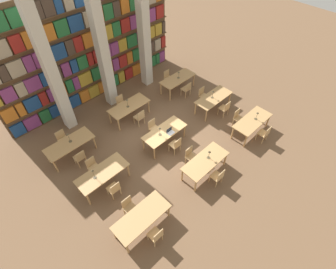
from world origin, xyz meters
The scene contains 41 objects.
ground_plane centered at (0.00, 0.00, 0.00)m, with size 40.00×40.00×0.00m, color brown.
bookshelf_bank centered at (-0.01, 5.08, 2.68)m, with size 9.82×0.35×5.50m.
pillar_left centered at (-2.47, 4.02, 3.00)m, with size 0.47×0.47×6.00m.
pillar_center centered at (0.00, 4.02, 3.00)m, with size 0.47×0.47×6.00m.
pillar_right centered at (2.47, 4.02, 3.00)m, with size 0.47×0.47×6.00m.
reading_table_0 centered at (-3.29, -2.34, 0.69)m, with size 2.03×0.86×0.77m.
chair_0 centered at (-3.29, -3.05, 0.47)m, with size 0.42×0.40×0.88m.
chair_1 centered at (-3.29, -1.62, 0.47)m, with size 0.42×0.40×0.88m.
reading_table_1 centered at (0.03, -2.32, 0.69)m, with size 2.03×0.86×0.77m.
chair_2 centered at (-0.02, -3.04, 0.47)m, with size 0.42×0.40×0.88m.
chair_3 centered at (-0.02, -1.61, 0.47)m, with size 0.42×0.40×0.88m.
desk_lamp_0 centered at (0.23, -2.31, 1.06)m, with size 0.14×0.14×0.42m.
reading_table_2 centered at (3.32, -2.34, 0.69)m, with size 2.03×0.86×0.77m.
chair_4 centered at (3.29, -3.06, 0.47)m, with size 0.42×0.40×0.88m.
chair_5 centered at (3.29, -1.63, 0.47)m, with size 0.42×0.40×0.88m.
desk_lamp_1 centered at (3.49, -2.39, 1.06)m, with size 0.14×0.14×0.42m.
reading_table_3 centered at (-3.22, 0.05, 0.69)m, with size 2.03×0.86×0.77m.
chair_6 centered at (-3.24, -0.66, 0.47)m, with size 0.42×0.40×0.88m.
chair_7 centered at (-3.24, 0.77, 0.47)m, with size 0.42×0.40×0.88m.
desk_lamp_2 centered at (-3.55, 0.05, 1.11)m, with size 0.14×0.14×0.50m.
reading_table_4 centered at (-0.02, -0.03, 0.69)m, with size 2.03×0.86×0.77m.
chair_8 centered at (-0.03, -0.75, 0.47)m, with size 0.42×0.40×0.88m.
chair_9 centered at (-0.03, 0.68, 0.47)m, with size 0.42×0.40×0.88m.
desk_lamp_3 centered at (-0.31, -0.05, 1.07)m, with size 0.14×0.14×0.45m.
laptop centered at (0.10, -0.27, 0.81)m, with size 0.32×0.22×0.21m.
reading_table_5 centered at (3.35, -0.06, 0.69)m, with size 2.03×0.86×0.77m.
chair_10 centered at (3.40, -0.77, 0.47)m, with size 0.42×0.40×0.88m.
chair_11 centered at (3.40, 0.66, 0.47)m, with size 0.42×0.40×0.88m.
desk_lamp_4 centered at (3.26, -0.02, 1.06)m, with size 0.14×0.14×0.43m.
reading_table_6 centered at (-3.36, 2.25, 0.69)m, with size 2.03×0.86×0.77m.
chair_12 centered at (-3.37, 1.54, 0.47)m, with size 0.42×0.40×0.88m.
chair_13 centered at (-3.37, 2.97, 0.47)m, with size 0.42×0.40×0.88m.
desk_lamp_5 centered at (-3.27, 2.30, 1.11)m, with size 0.14×0.14×0.50m.
reading_table_7 centered at (-0.07, 2.39, 0.69)m, with size 2.03×0.86×0.77m.
chair_14 centered at (-0.03, 1.67, 0.47)m, with size 0.42×0.40×0.88m.
chair_15 centered at (-0.03, 3.11, 0.47)m, with size 0.42×0.40×0.88m.
desk_lamp_6 centered at (-0.16, 2.35, 1.09)m, with size 0.14×0.14×0.48m.
reading_table_8 centered at (3.22, 2.31, 0.69)m, with size 2.03×0.86×0.77m.
chair_16 centered at (3.18, 1.60, 0.47)m, with size 0.42×0.40×0.88m.
chair_17 centered at (3.18, 3.03, 0.47)m, with size 0.42×0.40×0.88m.
desk_lamp_7 centered at (3.26, 2.31, 1.04)m, with size 0.14×0.14×0.40m.
Camera 1 is at (-5.39, -5.77, 9.06)m, focal length 28.00 mm.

